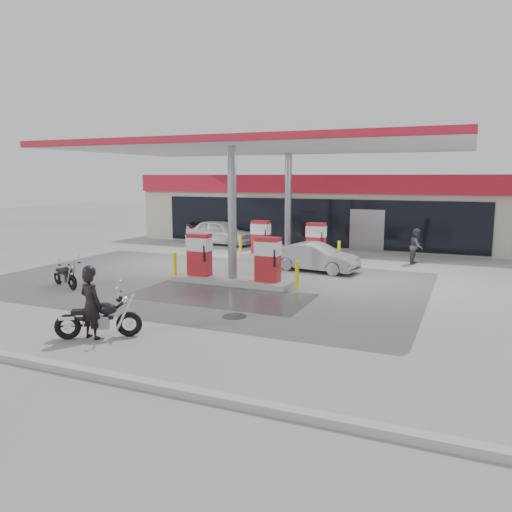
{
  "coord_description": "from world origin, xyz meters",
  "views": [
    {
      "loc": [
        7.98,
        -14.28,
        3.92
      ],
      "look_at": [
        1.25,
        1.28,
        1.2
      ],
      "focal_mm": 35.0,
      "sensor_mm": 36.0,
      "label": 1
    }
  ],
  "objects_px": {
    "pump_island_far": "(288,244)",
    "pump_island_near": "(233,264)",
    "parked_car_left": "(224,233)",
    "parked_car_right": "(488,240)",
    "main_motorcycle": "(100,319)",
    "biker_main": "(91,304)",
    "sedan_white": "(220,232)",
    "parked_motorcycle": "(65,276)",
    "hatchback_silver": "(316,257)",
    "attendant": "(416,246)"
  },
  "relations": [
    {
      "from": "pump_island_far",
      "to": "parked_car_right",
      "type": "relative_size",
      "value": 1.11
    },
    {
      "from": "main_motorcycle",
      "to": "parked_car_left",
      "type": "relative_size",
      "value": 0.44
    },
    {
      "from": "biker_main",
      "to": "sedan_white",
      "type": "xyz_separation_m",
      "value": [
        -4.93,
        16.31,
        -0.14
      ]
    },
    {
      "from": "pump_island_near",
      "to": "parked_car_left",
      "type": "relative_size",
      "value": 1.24
    },
    {
      "from": "pump_island_far",
      "to": "parked_car_left",
      "type": "xyz_separation_m",
      "value": [
        -5.49,
        4.0,
        -0.11
      ]
    },
    {
      "from": "sedan_white",
      "to": "parked_car_left",
      "type": "relative_size",
      "value": 1.01
    },
    {
      "from": "parked_motorcycle",
      "to": "pump_island_far",
      "type": "bearing_deg",
      "value": 83.41
    },
    {
      "from": "sedan_white",
      "to": "pump_island_far",
      "type": "bearing_deg",
      "value": -113.7
    },
    {
      "from": "pump_island_far",
      "to": "sedan_white",
      "type": "xyz_separation_m",
      "value": [
        -5.28,
        3.2,
        0.01
      ]
    },
    {
      "from": "parked_motorcycle",
      "to": "parked_car_left",
      "type": "height_order",
      "value": "parked_car_left"
    },
    {
      "from": "pump_island_near",
      "to": "parked_car_right",
      "type": "bearing_deg",
      "value": 53.63
    },
    {
      "from": "biker_main",
      "to": "sedan_white",
      "type": "relative_size",
      "value": 0.41
    },
    {
      "from": "parked_car_right",
      "to": "main_motorcycle",
      "type": "bearing_deg",
      "value": 139.9
    },
    {
      "from": "main_motorcycle",
      "to": "parked_motorcycle",
      "type": "xyz_separation_m",
      "value": [
        -4.97,
        3.99,
        -0.07
      ]
    },
    {
      "from": "sedan_white",
      "to": "parked_car_right",
      "type": "height_order",
      "value": "sedan_white"
    },
    {
      "from": "pump_island_far",
      "to": "parked_car_left",
      "type": "relative_size",
      "value": 1.24
    },
    {
      "from": "pump_island_far",
      "to": "biker_main",
      "type": "distance_m",
      "value": 13.11
    },
    {
      "from": "pump_island_far",
      "to": "main_motorcycle",
      "type": "relative_size",
      "value": 2.8
    },
    {
      "from": "sedan_white",
      "to": "parked_car_left",
      "type": "distance_m",
      "value": 0.83
    },
    {
      "from": "parked_motorcycle",
      "to": "hatchback_silver",
      "type": "relative_size",
      "value": 0.48
    },
    {
      "from": "sedan_white",
      "to": "hatchback_silver",
      "type": "bearing_deg",
      "value": -120.15
    },
    {
      "from": "parked_car_left",
      "to": "parked_car_right",
      "type": "height_order",
      "value": "parked_car_right"
    },
    {
      "from": "attendant",
      "to": "parked_car_right",
      "type": "bearing_deg",
      "value": -24.72
    },
    {
      "from": "parked_motorcycle",
      "to": "hatchback_silver",
      "type": "height_order",
      "value": "hatchback_silver"
    },
    {
      "from": "pump_island_near",
      "to": "attendant",
      "type": "height_order",
      "value": "pump_island_near"
    },
    {
      "from": "parked_car_left",
      "to": "sedan_white",
      "type": "bearing_deg",
      "value": -176.08
    },
    {
      "from": "sedan_white",
      "to": "parked_car_left",
      "type": "height_order",
      "value": "sedan_white"
    },
    {
      "from": "parked_motorcycle",
      "to": "attendant",
      "type": "bearing_deg",
      "value": 65.6
    },
    {
      "from": "pump_island_far",
      "to": "parked_motorcycle",
      "type": "bearing_deg",
      "value": -119.75
    },
    {
      "from": "pump_island_far",
      "to": "pump_island_near",
      "type": "bearing_deg",
      "value": -90.0
    },
    {
      "from": "pump_island_near",
      "to": "biker_main",
      "type": "xyz_separation_m",
      "value": [
        -0.35,
        -7.11,
        0.14
      ]
    },
    {
      "from": "main_motorcycle",
      "to": "hatchback_silver",
      "type": "bearing_deg",
      "value": 45.05
    },
    {
      "from": "sedan_white",
      "to": "attendant",
      "type": "xyz_separation_m",
      "value": [
        11.08,
        -2.2,
        0.08
      ]
    },
    {
      "from": "pump_island_far",
      "to": "main_motorcycle",
      "type": "bearing_deg",
      "value": -90.82
    },
    {
      "from": "pump_island_near",
      "to": "parked_motorcycle",
      "type": "distance_m",
      "value": 5.98
    },
    {
      "from": "biker_main",
      "to": "attendant",
      "type": "height_order",
      "value": "biker_main"
    },
    {
      "from": "main_motorcycle",
      "to": "sedan_white",
      "type": "height_order",
      "value": "sedan_white"
    },
    {
      "from": "pump_island_far",
      "to": "attendant",
      "type": "height_order",
      "value": "pump_island_far"
    },
    {
      "from": "parked_motorcycle",
      "to": "attendant",
      "type": "distance_m",
      "value": 14.84
    },
    {
      "from": "pump_island_near",
      "to": "parked_car_left",
      "type": "bearing_deg",
      "value": 118.75
    },
    {
      "from": "parked_car_left",
      "to": "parked_car_right",
      "type": "relative_size",
      "value": 0.89
    },
    {
      "from": "parked_car_right",
      "to": "parked_motorcycle",
      "type": "bearing_deg",
      "value": 122.32
    },
    {
      "from": "hatchback_silver",
      "to": "parked_car_left",
      "type": "bearing_deg",
      "value": 57.94
    },
    {
      "from": "parked_motorcycle",
      "to": "parked_car_left",
      "type": "xyz_separation_m",
      "value": [
        -0.33,
        13.01,
        0.19
      ]
    },
    {
      "from": "hatchback_silver",
      "to": "biker_main",
      "type": "bearing_deg",
      "value": 175.2
    },
    {
      "from": "pump_island_far",
      "to": "sedan_white",
      "type": "relative_size",
      "value": 1.22
    },
    {
      "from": "attendant",
      "to": "biker_main",
      "type": "bearing_deg",
      "value": 163.03
    },
    {
      "from": "pump_island_near",
      "to": "main_motorcycle",
      "type": "xyz_separation_m",
      "value": [
        -0.19,
        -7.0,
        -0.24
      ]
    },
    {
      "from": "main_motorcycle",
      "to": "hatchback_silver",
      "type": "relative_size",
      "value": 0.52
    },
    {
      "from": "main_motorcycle",
      "to": "parked_motorcycle",
      "type": "height_order",
      "value": "main_motorcycle"
    }
  ]
}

